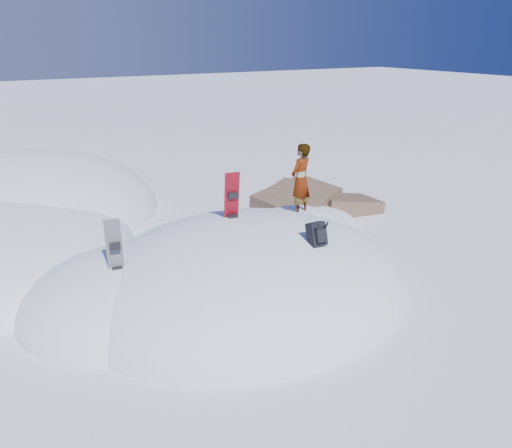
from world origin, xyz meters
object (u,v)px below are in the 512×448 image
snowboard_red (232,209)px  backpack (317,234)px  person (301,180)px  snowboard_dark (116,260)px

snowboard_red → backpack: (0.91, -1.75, -0.15)m
backpack → person: size_ratio=0.32×
snowboard_dark → snowboard_red: bearing=17.7°
snowboard_dark → person: bearing=16.4°
snowboard_red → backpack: size_ratio=3.07×
snowboard_red → person: (1.81, 0.13, 0.33)m
snowboard_dark → backpack: bearing=-12.0°
backpack → person: 2.14m
snowboard_dark → backpack: 3.74m
person → backpack: bearing=40.1°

